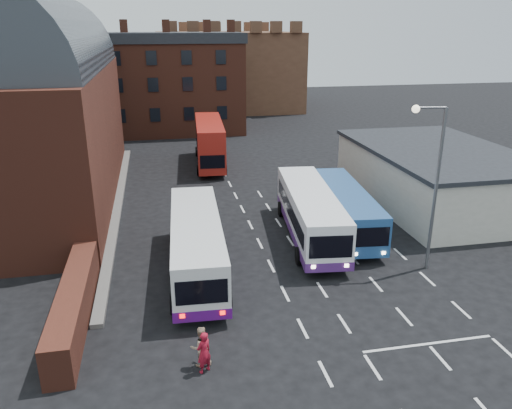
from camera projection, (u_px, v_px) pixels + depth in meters
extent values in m
plane|color=black|center=(298.00, 319.00, 23.46)|extent=(180.00, 180.00, 0.00)
cube|color=#602B1E|center=(30.00, 136.00, 38.26)|extent=(12.00, 28.00, 10.00)
cylinder|color=#1E2328|center=(20.00, 69.00, 36.57)|extent=(12.00, 26.00, 12.00)
cube|color=#602B1E|center=(74.00, 303.00, 23.11)|extent=(1.20, 10.00, 1.80)
cube|color=beige|center=(436.00, 177.00, 38.47)|extent=(10.00, 16.00, 4.00)
cube|color=#282B30|center=(440.00, 150.00, 37.76)|extent=(10.40, 16.40, 0.30)
cube|color=brown|center=(153.00, 88.00, 62.92)|extent=(22.00, 10.00, 11.00)
cube|color=brown|center=(225.00, 70.00, 83.42)|extent=(22.00, 22.00, 12.00)
cube|color=silver|center=(197.00, 242.00, 27.28)|extent=(3.17, 11.68, 2.63)
cube|color=black|center=(196.00, 239.00, 27.23)|extent=(3.17, 10.49, 0.95)
cylinder|color=black|center=(174.00, 239.00, 30.97)|extent=(0.34, 1.06, 1.05)
cylinder|color=black|center=(173.00, 304.00, 23.73)|extent=(0.34, 1.06, 1.05)
cylinder|color=black|center=(216.00, 236.00, 31.34)|extent=(0.34, 1.06, 1.05)
cylinder|color=black|center=(228.00, 300.00, 24.10)|extent=(0.34, 1.06, 1.05)
cube|color=white|center=(310.00, 211.00, 31.79)|extent=(3.94, 11.87, 2.65)
cube|color=black|center=(310.00, 209.00, 31.73)|extent=(3.86, 10.68, 0.95)
cylinder|color=black|center=(344.00, 254.00, 28.87)|extent=(0.41, 1.09, 1.06)
cylinder|color=black|center=(317.00, 208.00, 36.21)|extent=(0.41, 1.09, 1.06)
cylinder|color=black|center=(299.00, 256.00, 28.65)|extent=(0.41, 1.09, 1.06)
cylinder|color=black|center=(281.00, 209.00, 36.00)|extent=(0.41, 1.09, 1.06)
cube|color=#244E88|center=(346.00, 207.00, 32.96)|extent=(3.44, 10.74, 2.40)
cube|color=black|center=(346.00, 205.00, 32.91)|extent=(3.38, 9.55, 0.86)
cylinder|color=black|center=(378.00, 244.00, 30.33)|extent=(0.36, 0.98, 0.96)
cylinder|color=black|center=(347.00, 205.00, 36.98)|extent=(0.36, 0.98, 0.96)
cylinder|color=black|center=(340.00, 246.00, 30.11)|extent=(0.36, 0.98, 0.96)
cylinder|color=black|center=(315.00, 206.00, 36.76)|extent=(0.36, 0.98, 0.96)
cube|color=#A92017|center=(210.00, 141.00, 48.38)|extent=(3.19, 10.99, 3.85)
cube|color=black|center=(210.00, 147.00, 48.57)|extent=(3.17, 9.80, 0.89)
cylinder|color=black|center=(225.00, 169.00, 45.97)|extent=(0.34, 1.00, 0.99)
cylinder|color=black|center=(220.00, 151.00, 52.77)|extent=(0.34, 1.00, 0.99)
cylinder|color=black|center=(198.00, 170.00, 45.66)|extent=(0.34, 1.00, 0.99)
cylinder|color=black|center=(197.00, 152.00, 52.47)|extent=(0.34, 1.00, 0.99)
cylinder|color=slate|center=(436.00, 192.00, 26.85)|extent=(0.18, 0.18, 9.09)
cylinder|color=slate|center=(431.00, 108.00, 25.26)|extent=(1.59, 0.32, 0.11)
sphere|color=#FFF2CC|center=(416.00, 109.00, 25.23)|extent=(0.41, 0.41, 0.41)
imported|color=maroon|center=(204.00, 352.00, 19.60)|extent=(0.79, 0.72, 1.80)
imported|color=tan|center=(201.00, 347.00, 19.99)|extent=(0.96, 0.81, 1.75)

